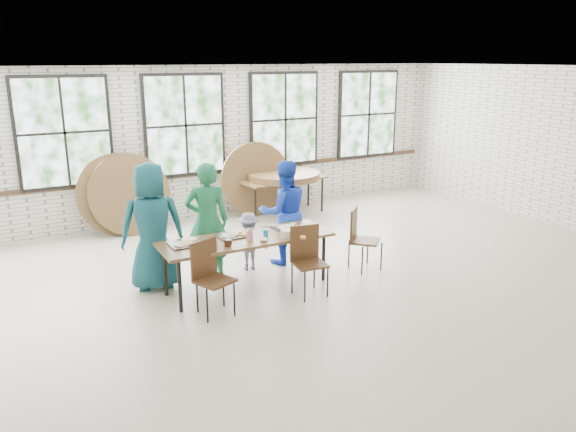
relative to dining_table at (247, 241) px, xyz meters
name	(u,v)px	position (x,y,z in m)	size (l,w,h in m)	color
room	(185,128)	(0.50, 3.76, 1.14)	(12.00, 12.00, 12.00)	beige
dining_table	(247,241)	(0.00, 0.00, 0.00)	(2.42, 0.87, 0.74)	brown
chair_near_left	(209,271)	(-0.75, -0.49, -0.13)	(0.53, 0.53, 0.95)	#462B17
chair_near_right	(307,254)	(0.64, -0.56, -0.13)	(0.47, 0.46, 0.95)	#462B17
chair_spare	(359,234)	(1.82, -0.16, -0.13)	(0.58, 0.58, 0.95)	#462B17
adult_teal	(152,226)	(-1.12, 0.65, 0.21)	(0.88, 0.57, 1.79)	#1B5569
adult_green	(207,221)	(-0.31, 0.65, 0.17)	(0.63, 0.41, 1.72)	#1C6B40
toddler	(249,241)	(0.34, 0.65, -0.24)	(0.58, 0.33, 0.89)	#191647
adult_blue	(284,212)	(0.96, 0.65, 0.13)	(0.79, 0.62, 1.63)	blue
storage_table	(283,181)	(2.35, 3.19, 0.00)	(1.87, 0.93, 0.74)	brown
tabletop_clutter	(253,235)	(0.09, -0.02, 0.08)	(2.04, 0.63, 0.11)	black
round_tops_stacked	(283,175)	(2.35, 3.19, 0.12)	(1.50, 1.50, 0.13)	brown
round_tops_leaning	(194,186)	(0.52, 3.43, 0.05)	(4.34, 0.51, 1.49)	brown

